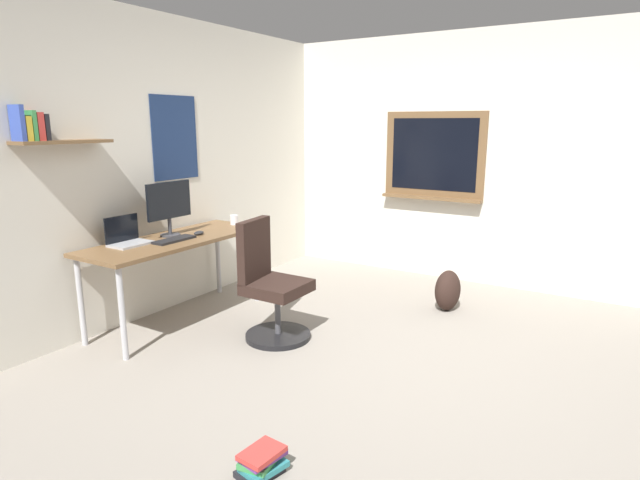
# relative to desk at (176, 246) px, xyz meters

# --- Properties ---
(ground_plane) EXTENTS (5.20, 5.20, 0.00)m
(ground_plane) POSITION_rel_desk_xyz_m (0.07, -2.07, -0.66)
(ground_plane) COLOR gray
(ground_plane) RESTS_ON ground
(wall_back) EXTENTS (5.00, 0.30, 2.60)m
(wall_back) POSITION_rel_desk_xyz_m (0.07, 0.38, 0.64)
(wall_back) COLOR silver
(wall_back) RESTS_ON ground
(wall_right) EXTENTS (0.22, 5.00, 2.60)m
(wall_right) POSITION_rel_desk_xyz_m (2.52, -2.04, 0.64)
(wall_right) COLOR silver
(wall_right) RESTS_ON ground
(desk) EXTENTS (1.64, 0.60, 0.73)m
(desk) POSITION_rel_desk_xyz_m (0.00, 0.00, 0.00)
(desk) COLOR brown
(desk) RESTS_ON ground
(office_chair) EXTENTS (0.52, 0.52, 0.95)m
(office_chair) POSITION_rel_desk_xyz_m (0.13, -0.89, -0.26)
(office_chair) COLOR black
(office_chair) RESTS_ON ground
(laptop) EXTENTS (0.31, 0.21, 0.23)m
(laptop) POSITION_rel_desk_xyz_m (-0.37, 0.15, 0.12)
(laptop) COLOR #ADAFB5
(laptop) RESTS_ON desk
(monitor_primary) EXTENTS (0.46, 0.17, 0.46)m
(monitor_primary) POSITION_rel_desk_xyz_m (0.04, 0.10, 0.34)
(monitor_primary) COLOR #38383D
(monitor_primary) RESTS_ON desk
(keyboard) EXTENTS (0.37, 0.13, 0.02)m
(keyboard) POSITION_rel_desk_xyz_m (-0.08, -0.08, 0.08)
(keyboard) COLOR black
(keyboard) RESTS_ON desk
(computer_mouse) EXTENTS (0.10, 0.06, 0.03)m
(computer_mouse) POSITION_rel_desk_xyz_m (0.20, -0.08, 0.09)
(computer_mouse) COLOR #262628
(computer_mouse) RESTS_ON desk
(coffee_mug) EXTENTS (0.08, 0.08, 0.09)m
(coffee_mug) POSITION_rel_desk_xyz_m (0.72, -0.03, 0.12)
(coffee_mug) COLOR silver
(coffee_mug) RESTS_ON desk
(backpack) EXTENTS (0.32, 0.22, 0.37)m
(backpack) POSITION_rel_desk_xyz_m (1.49, -1.89, -0.48)
(backpack) COLOR black
(backpack) RESTS_ON ground
(book_stack_on_floor) EXTENTS (0.25, 0.21, 0.14)m
(book_stack_on_floor) POSITION_rel_desk_xyz_m (-1.24, -1.87, -0.59)
(book_stack_on_floor) COLOR black
(book_stack_on_floor) RESTS_ON ground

